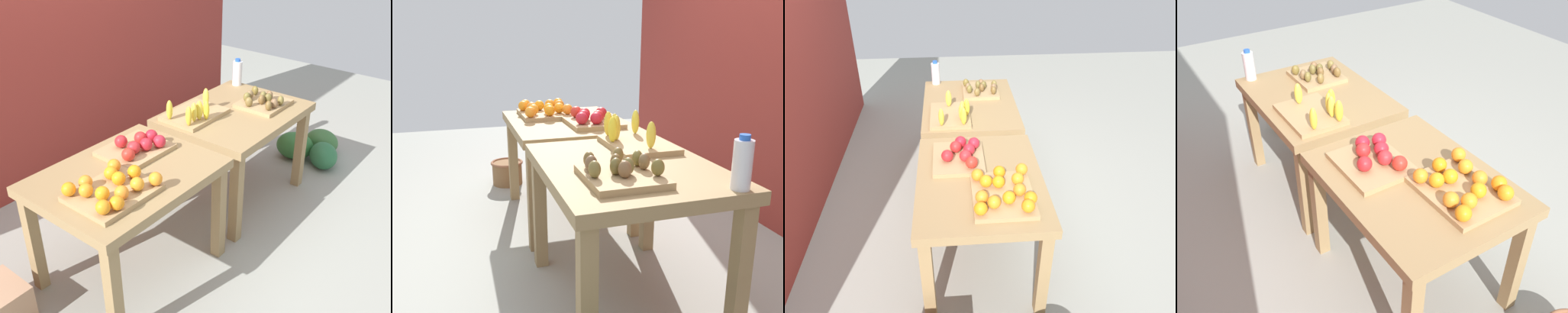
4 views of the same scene
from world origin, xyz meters
The scene contains 10 objects.
ground_plane centered at (0.00, 0.00, 0.00)m, with size 8.00×8.00×0.00m, color #989A90.
display_table_left centered at (-0.56, 0.00, 0.62)m, with size 1.04×0.80×0.73m.
display_table_right centered at (0.56, 0.00, 0.62)m, with size 1.04×0.80×0.73m.
orange_bin centered at (-0.77, -0.12, 0.77)m, with size 0.46×0.39×0.11m.
apple_bin centered at (-0.35, 0.11, 0.77)m, with size 0.40×0.34×0.11m.
banana_crate centered at (0.27, 0.15, 0.77)m, with size 0.45×0.32×0.17m.
kiwi_bin centered at (0.77, -0.11, 0.77)m, with size 0.36×0.32×0.10m.
water_bottle centered at (1.02, 0.30, 0.83)m, with size 0.08×0.08×0.22m.
wicker_basket centered at (-1.41, -0.35, 0.11)m, with size 0.29×0.29×0.21m.
cardboard_produce_box centered at (-1.38, 0.30, 0.11)m, with size 0.40×0.30×0.22m, color tan.
Camera 2 is at (2.38, -0.76, 1.32)m, focal length 39.56 mm.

